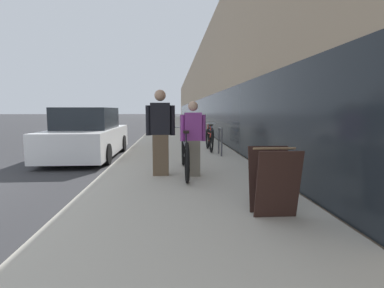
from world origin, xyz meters
name	(u,v)px	position (x,y,z in m)	size (l,w,h in m)	color
sidewalk_slab	(175,127)	(5.47, 21.00, 0.08)	(3.64, 70.00, 0.15)	#BCB5A5
storefront_facade	(234,96)	(12.33, 29.00, 3.18)	(10.01, 70.00, 6.37)	tan
tandem_bicycle	(185,154)	(5.48, 1.35, 0.57)	(0.52, 2.65, 0.98)	black
person_rider	(193,139)	(5.64, 1.02, 0.94)	(0.53, 0.21, 1.56)	#756B5B
person_bystander	(161,133)	(4.96, 1.15, 1.06)	(0.61, 0.24, 1.80)	brown
bike_rack_hoop	(220,138)	(6.68, 3.89, 0.67)	(0.05, 0.60, 0.84)	#4C4C51
cruiser_bike_nearest	(209,139)	(6.47, 4.92, 0.54)	(0.52, 1.71, 0.91)	black
cruiser_bike_middle	(211,134)	(6.81, 7.19, 0.52)	(0.52, 1.75, 0.86)	black
sandwich_board_sign	(273,181)	(6.53, -1.39, 0.60)	(0.56, 0.56, 0.90)	#331E19
parked_sedan_curbside	(88,135)	(2.49, 4.64, 0.72)	(1.93, 4.56, 1.61)	white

